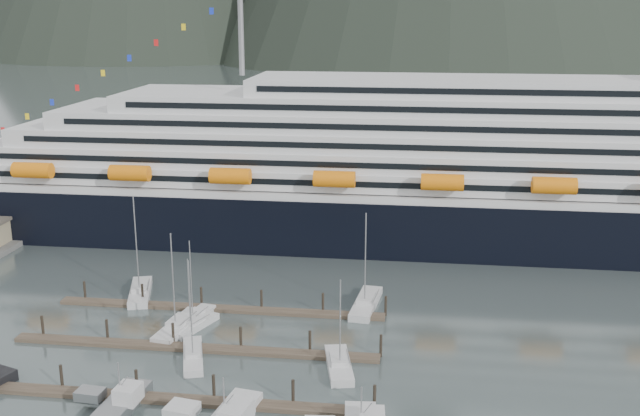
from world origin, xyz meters
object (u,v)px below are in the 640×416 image
(sailboat_d, at_px, (193,356))
(sailboat_f, at_px, (196,318))
(sailboat_g, at_px, (366,304))
(cruise_ship, at_px, (456,178))
(trawler_b, at_px, (120,402))
(sailboat_e, at_px, (140,293))
(sailboat_b, at_px, (179,327))
(sailboat_c, at_px, (194,326))
(sailboat_h, at_px, (339,366))

(sailboat_d, distance_m, sailboat_f, 12.12)
(sailboat_g, bearing_deg, cruise_ship, -15.64)
(sailboat_f, height_order, trawler_b, sailboat_f)
(sailboat_e, xyz_separation_m, trawler_b, (9.86, -32.35, 0.37))
(sailboat_d, bearing_deg, trawler_b, 143.27)
(sailboat_b, distance_m, trawler_b, 20.99)
(sailboat_b, xyz_separation_m, sailboat_g, (24.67, 11.37, 0.01))
(sailboat_d, height_order, trawler_b, sailboat_d)
(sailboat_c, xyz_separation_m, sailboat_d, (2.55, -9.11, 0.02))
(sailboat_d, distance_m, trawler_b, 13.40)
(sailboat_e, relative_size, sailboat_f, 1.34)
(sailboat_d, xyz_separation_m, sailboat_e, (-14.26, 19.70, 0.05))
(sailboat_c, bearing_deg, sailboat_h, -92.47)
(trawler_b, bearing_deg, sailboat_g, -32.30)
(sailboat_h, bearing_deg, sailboat_c, 54.30)
(trawler_b, bearing_deg, sailboat_e, 21.96)
(cruise_ship, height_order, sailboat_b, cruise_ship)
(cruise_ship, distance_m, sailboat_d, 65.54)
(sailboat_b, distance_m, sailboat_d, 9.43)
(sailboat_f, bearing_deg, sailboat_d, -154.01)
(sailboat_f, xyz_separation_m, sailboat_h, (21.53, -11.87, 0.02))
(sailboat_d, distance_m, sailboat_g, 28.25)
(sailboat_c, height_order, sailboat_e, sailboat_e)
(sailboat_f, bearing_deg, sailboat_g, -60.19)
(sailboat_f, bearing_deg, sailboat_b, 170.20)
(cruise_ship, bearing_deg, sailboat_f, -131.05)
(sailboat_e, height_order, sailboat_f, sailboat_e)
(sailboat_c, height_order, sailboat_g, sailboat_g)
(cruise_ship, distance_m, sailboat_g, 39.40)
(sailboat_b, distance_m, sailboat_h, 24.34)
(sailboat_g, height_order, sailboat_h, sailboat_g)
(sailboat_e, distance_m, sailboat_g, 34.51)
(sailboat_g, distance_m, sailboat_h, 19.96)
(sailboat_d, bearing_deg, sailboat_h, -108.09)
(sailboat_g, bearing_deg, sailboat_d, 140.41)
(sailboat_b, xyz_separation_m, sailboat_c, (1.87, 0.78, -0.05))
(sailboat_c, height_order, sailboat_f, sailboat_f)
(sailboat_c, relative_size, sailboat_h, 0.86)
(sailboat_b, height_order, sailboat_c, sailboat_b)
(sailboat_h, bearing_deg, sailboat_e, 46.89)
(sailboat_g, height_order, trawler_b, sailboat_g)
(sailboat_e, relative_size, sailboat_h, 1.33)
(cruise_ship, height_order, sailboat_e, cruise_ship)
(sailboat_h, bearing_deg, sailboat_d, 77.68)
(cruise_ship, relative_size, sailboat_e, 12.72)
(sailboat_b, height_order, sailboat_h, sailboat_b)
(cruise_ship, xyz_separation_m, sailboat_d, (-34.26, -54.65, -11.63))
(sailboat_c, height_order, sailboat_d, sailboat_d)
(sailboat_f, bearing_deg, sailboat_e, 65.19)
(sailboat_d, bearing_deg, sailboat_e, 18.35)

